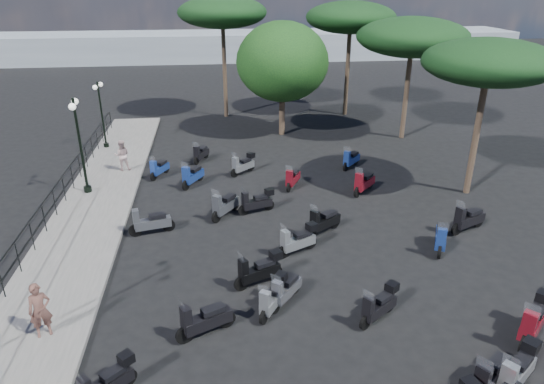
{
  "coord_description": "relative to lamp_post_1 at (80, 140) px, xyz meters",
  "views": [
    {
      "loc": [
        -1.4,
        -14.77,
        8.81
      ],
      "look_at": [
        0.72,
        2.33,
        1.2
      ],
      "focal_mm": 32.0,
      "sensor_mm": 36.0,
      "label": 1
    }
  ],
  "objects": [
    {
      "name": "sidewalk",
      "position": [
        0.58,
        -2.74,
        -2.47
      ],
      "size": [
        3.0,
        30.0,
        0.15
      ],
      "primitive_type": "cube",
      "color": "#615F5C",
      "rests_on": "ground"
    },
    {
      "name": "scooter_13",
      "position": [
        7.12,
        -9.19,
        -2.07
      ],
      "size": [
        0.99,
        1.4,
        1.26
      ],
      "rotation": [
        0.0,
        0.0,
        2.57
      ],
      "color": "black",
      "rests_on": "ground"
    },
    {
      "name": "scooter_21",
      "position": [
        12.18,
        -1.31,
        -2.06
      ],
      "size": [
        1.29,
        1.33,
        1.39
      ],
      "rotation": [
        0.0,
        0.0,
        2.37
      ],
      "color": "black",
      "rests_on": "ground"
    },
    {
      "name": "scooter_11",
      "position": [
        4.93,
        3.7,
        -2.12
      ],
      "size": [
        0.83,
        1.42,
        1.23
      ],
      "rotation": [
        0.0,
        0.0,
        2.68
      ],
      "color": "black",
      "rests_on": "ground"
    },
    {
      "name": "scooter_5",
      "position": [
        2.96,
        1.76,
        -2.12
      ],
      "size": [
        0.86,
        1.41,
        1.23
      ],
      "rotation": [
        0.0,
        0.0,
        2.65
      ],
      "color": "black",
      "rests_on": "ground"
    },
    {
      "name": "scooter_10",
      "position": [
        5.96,
        -2.92,
        -2.05
      ],
      "size": [
        1.17,
        1.48,
        1.41
      ],
      "rotation": [
        0.0,
        0.0,
        2.49
      ],
      "color": "black",
      "rests_on": "ground"
    },
    {
      "name": "pine_0",
      "position": [
        14.92,
        12.17,
        3.91
      ],
      "size": [
        5.92,
        5.92,
        7.51
      ],
      "color": "#38281E",
      "rests_on": "ground"
    },
    {
      "name": "broadleaf_tree",
      "position": [
        9.83,
        7.99,
        1.82
      ],
      "size": [
        5.39,
        5.39,
        6.67
      ],
      "color": "#38281E",
      "rests_on": "ground"
    },
    {
      "name": "lamp_post_2",
      "position": [
        -0.36,
        6.34,
        -0.32
      ],
      "size": [
        0.38,
        1.07,
        3.64
      ],
      "rotation": [
        0.0,
        0.0,
        -0.15
      ],
      "color": "black",
      "rests_on": "sidewalk"
    },
    {
      "name": "scooter_25",
      "position": [
        15.02,
        -5.28,
        -2.05
      ],
      "size": [
        1.66,
        0.94,
        1.42
      ],
      "rotation": [
        0.0,
        0.0,
        2.0
      ],
      "color": "black",
      "rests_on": "ground"
    },
    {
      "name": "scooter_20",
      "position": [
        9.58,
        -4.76,
        -2.07
      ],
      "size": [
        1.48,
        1.1,
        1.38
      ],
      "rotation": [
        0.0,
        0.0,
        2.18
      ],
      "color": "black",
      "rests_on": "ground"
    },
    {
      "name": "scooter_9",
      "position": [
        7.26,
        -2.7,
        -2.07
      ],
      "size": [
        1.53,
        0.72,
        1.26
      ],
      "rotation": [
        0.0,
        0.0,
        1.88
      ],
      "color": "black",
      "rests_on": "ground"
    },
    {
      "name": "lamp_post_1",
      "position": [
        0.0,
        0.0,
        0.0
      ],
      "size": [
        0.42,
        1.23,
        4.2
      ],
      "rotation": [
        0.0,
        0.0,
        0.13
      ],
      "color": "black",
      "rests_on": "sidewalk"
    },
    {
      "name": "pine_2",
      "position": [
        6.59,
        12.65,
        4.25
      ],
      "size": [
        5.75,
        5.75,
        7.82
      ],
      "color": "#38281E",
      "rests_on": "ground"
    },
    {
      "name": "scooter_4",
      "position": [
        4.58,
        0.48,
        -2.06
      ],
      "size": [
        1.01,
        1.54,
        1.38
      ],
      "rotation": [
        0.0,
        0.0,
        2.61
      ],
      "color": "black",
      "rests_on": "ground"
    },
    {
      "name": "scooter_7",
      "position": [
        7.52,
        -8.84,
        -2.1
      ],
      "size": [
        1.09,
        1.3,
        1.27
      ],
      "rotation": [
        0.0,
        0.0,
        2.46
      ],
      "color": "black",
      "rests_on": "ground"
    },
    {
      "name": "railing",
      "position": [
        -0.72,
        -2.94,
        -1.65
      ],
      "size": [
        0.04,
        26.04,
        1.1
      ],
      "color": "black",
      "rests_on": "sidewalk"
    },
    {
      "name": "scooter_1",
      "position": [
        3.0,
        -11.88,
        -2.08
      ],
      "size": [
        1.24,
        1.14,
        1.22
      ],
      "rotation": [
        0.0,
        0.0,
        2.3
      ],
      "color": "black",
      "rests_on": "ground"
    },
    {
      "name": "scooter_3",
      "position": [
        3.15,
        -4.02,
        -2.07
      ],
      "size": [
        1.7,
        0.66,
        1.37
      ],
      "rotation": [
        0.0,
        0.0,
        1.8
      ],
      "color": "black",
      "rests_on": "ground"
    },
    {
      "name": "scooter_24",
      "position": [
        13.39,
        -6.47,
        -2.07
      ],
      "size": [
        0.92,
        1.59,
        1.37
      ],
      "rotation": [
        0.0,
        0.0,
        2.69
      ],
      "color": "black",
      "rests_on": "ground"
    },
    {
      "name": "scooter_15",
      "position": [
        9.13,
        -0.32,
        -2.1
      ],
      "size": [
        0.88,
        1.46,
        1.27
      ],
      "rotation": [
        0.0,
        0.0,
        2.66
      ],
      "color": "black",
      "rests_on": "ground"
    },
    {
      "name": "scooter_18",
      "position": [
        12.32,
        -12.76,
        -2.02
      ],
      "size": [
        1.51,
        1.18,
        1.4
      ],
      "rotation": [
        0.0,
        0.0,
        2.2
      ],
      "color": "black",
      "rests_on": "ground"
    },
    {
      "name": "scooter_26",
      "position": [
        12.47,
        1.83,
        -2.1
      ],
      "size": [
        1.16,
        1.25,
        1.28
      ],
      "rotation": [
        0.0,
        0.0,
        2.4
      ],
      "color": "black",
      "rests_on": "ground"
    },
    {
      "name": "ground",
      "position": [
        7.08,
        -5.74,
        -2.54
      ],
      "size": [
        120.0,
        120.0,
        0.0
      ],
      "primitive_type": "plane",
      "color": "black",
      "rests_on": "ground"
    },
    {
      "name": "pine_1",
      "position": [
        16.9,
        6.41,
        3.27
      ],
      "size": [
        6.25,
        6.25,
        6.92
      ],
      "color": "#38281E",
      "rests_on": "ground"
    },
    {
      "name": "pine_3",
      "position": [
        16.8,
        -1.82,
        3.17
      ],
      "size": [
        5.37,
        5.37,
        6.68
      ],
      "color": "#38281E",
      "rests_on": "ground"
    },
    {
      "name": "woman",
      "position": [
        0.96,
        -9.6,
        -1.61
      ],
      "size": [
        0.67,
        0.56,
        1.56
      ],
      "primitive_type": "imported",
      "rotation": [
        0.0,
        0.0,
        0.38
      ],
      "color": "brown",
      "rests_on": "sidewalk"
    },
    {
      "name": "scooter_14",
      "position": [
        8.37,
        -6.07,
        -2.05
      ],
      "size": [
        1.53,
        0.93,
        1.32
      ],
      "rotation": [
        0.0,
        0.0,
        2.03
      ],
      "color": "black",
      "rests_on": "ground"
    },
    {
      "name": "scooter_22",
      "position": [
        11.68,
        -12.77,
        -2.06
      ],
      "size": [
        1.48,
        1.13,
        1.39
      ],
      "rotation": [
        0.0,
        0.0,
        2.19
      ],
      "color": "black",
      "rests_on": "ground"
    },
    {
      "name": "scooter_19",
      "position": [
        10.0,
        -9.92,
        -2.07
      ],
      "size": [
        1.36,
        1.06,
        1.26
      ],
      "rotation": [
        0.0,
        0.0,
        2.2
      ],
      "color": "black",
      "rests_on": "ground"
    },
    {
      "name": "scooter_2",
      "position": [
        5.17,
        -9.97,
        -2.06
      ],
      "size": [
        1.62,
        0.91,
        1.38
      ],
      "rotation": [
        0.0,
        0.0,
        2.0
      ],
      "color": "black",
      "rests_on": "ground"
    },
    {
      "name": "distant_hills",
      "position": [
        7.08,
        39.26,
        -1.04
      ],
      "size": [
        70.0,
        8.0,
        3.0
      ],
      "primitive_type": "cube",
      "color": "gray",
      "rests_on": "ground"
    },
    {
      "name": "scooter_23",
      "position": [
        13.79,
        -11.15,
        -1.99
      ],
      "size": [
        1.49,
        1.38,
        1.48
      ],
      "rotation": [
        0.0,
        0.0,
        2.3
      ],
      "color": "black",
      "rests_on": "ground"
    },
    {
      "name": "pedestrian_far",
      "position": [
        1.17,
        2.55,
        -1.63
      ],
      "size": [
        0.78,
        0.62,
        1.52
      ],
      "primitive_type": "imported",
      "rotation": [
        0.0,
        0.0,
        3.2
      ],
      "color": "#C5A6A5",
      "rests_on": "sidewalk"
    },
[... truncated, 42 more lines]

